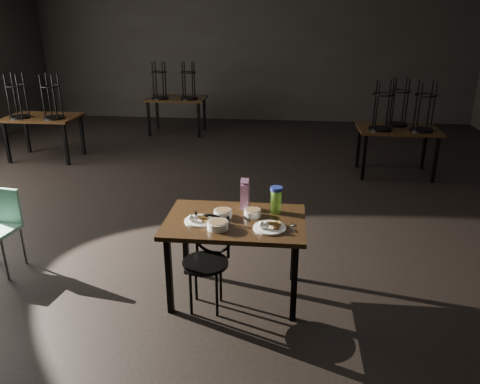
# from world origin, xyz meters

# --- Properties ---
(room) EXTENTS (12.00, 12.04, 3.22)m
(room) POSITION_xyz_m (-0.06, 0.01, 2.33)
(room) COLOR black
(room) RESTS_ON ground
(main_table) EXTENTS (1.20, 0.80, 0.75)m
(main_table) POSITION_xyz_m (0.45, -1.39, 0.67)
(main_table) COLOR black
(main_table) RESTS_ON ground
(plate_left) EXTENTS (0.24, 0.24, 0.08)m
(plate_left) POSITION_xyz_m (0.14, -1.46, 0.77)
(plate_left) COLOR white
(plate_left) RESTS_ON main_table
(plate_right) EXTENTS (0.27, 0.27, 0.09)m
(plate_right) POSITION_xyz_m (0.75, -1.54, 0.77)
(plate_right) COLOR white
(plate_right) RESTS_ON main_table
(bowl_near) EXTENTS (0.16, 0.16, 0.06)m
(bowl_near) POSITION_xyz_m (0.34, -1.34, 0.78)
(bowl_near) COLOR white
(bowl_near) RESTS_ON main_table
(bowl_far) EXTENTS (0.15, 0.15, 0.06)m
(bowl_far) POSITION_xyz_m (0.59, -1.30, 0.78)
(bowl_far) COLOR white
(bowl_far) RESTS_ON main_table
(bowl_big) EXTENTS (0.18, 0.18, 0.06)m
(bowl_big) POSITION_xyz_m (0.33, -1.58, 0.78)
(bowl_big) COLOR white
(bowl_big) RESTS_ON main_table
(juice_carton) EXTENTS (0.08, 0.08, 0.29)m
(juice_carton) POSITION_xyz_m (0.51, -1.14, 0.88)
(juice_carton) COLOR #8B1970
(juice_carton) RESTS_ON main_table
(water_bottle) EXTENTS (0.13, 0.13, 0.24)m
(water_bottle) POSITION_xyz_m (0.79, -1.20, 0.87)
(water_bottle) COLOR #8BE844
(water_bottle) RESTS_ON main_table
(spoon) EXTENTS (0.05, 0.17, 0.01)m
(spoon) POSITION_xyz_m (0.94, -1.46, 0.75)
(spoon) COLOR silver
(spoon) RESTS_ON main_table
(bentwood_chair) EXTENTS (0.42, 0.41, 0.82)m
(bentwood_chair) POSITION_xyz_m (0.24, -1.55, 0.49)
(bentwood_chair) COLOR black
(bentwood_chair) RESTS_ON ground
(bg_table_left) EXTENTS (1.20, 0.80, 1.48)m
(bg_table_left) POSITION_xyz_m (-3.31, 2.42, 0.75)
(bg_table_left) COLOR black
(bg_table_left) RESTS_ON ground
(bg_table_right) EXTENTS (1.20, 0.80, 1.48)m
(bg_table_right) POSITION_xyz_m (2.54, 2.21, 0.78)
(bg_table_right) COLOR black
(bg_table_right) RESTS_ON ground
(bg_table_far) EXTENTS (1.20, 0.80, 1.48)m
(bg_table_far) POSITION_xyz_m (-1.46, 4.48, 0.75)
(bg_table_far) COLOR black
(bg_table_far) RESTS_ON ground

